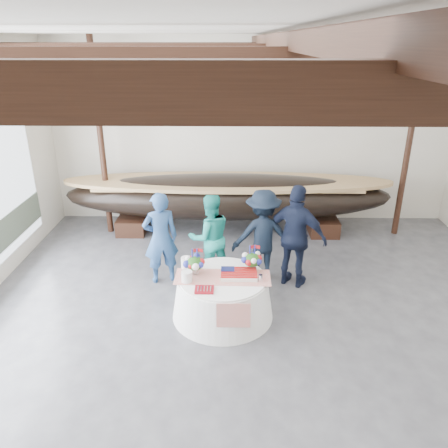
{
  "coord_description": "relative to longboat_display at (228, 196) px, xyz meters",
  "views": [
    {
      "loc": [
        -0.53,
        -4.83,
        4.39
      ],
      "look_at": [
        -0.65,
        2.9,
        1.11
      ],
      "focal_mm": 35.0,
      "sensor_mm": 36.0,
      "label": 1
    }
  ],
  "objects": [
    {
      "name": "floor",
      "position": [
        0.6,
        -5.03,
        -0.93
      ],
      "size": [
        10.0,
        12.0,
        0.01
      ],
      "primitive_type": "cube",
      "color": "#3D3D42",
      "rests_on": "ground"
    },
    {
      "name": "wall_back",
      "position": [
        0.6,
        0.97,
        1.32
      ],
      "size": [
        10.0,
        0.02,
        4.5
      ],
      "primitive_type": "cube",
      "color": "silver",
      "rests_on": "ground"
    },
    {
      "name": "ceiling",
      "position": [
        0.6,
        -5.03,
        3.57
      ],
      "size": [
        10.0,
        12.0,
        0.01
      ],
      "primitive_type": "cube",
      "color": "white",
      "rests_on": "wall_back"
    },
    {
      "name": "pavilion_structure",
      "position": [
        0.6,
        -4.17,
        3.07
      ],
      "size": [
        9.8,
        11.76,
        4.5
      ],
      "color": "black",
      "rests_on": "ground"
    },
    {
      "name": "longboat_display",
      "position": [
        0.0,
        0.0,
        0.0
      ],
      "size": [
        7.78,
        1.56,
        1.46
      ],
      "color": "black",
      "rests_on": "ground"
    },
    {
      "name": "banquet_table",
      "position": [
        -0.05,
        -3.52,
        -0.56
      ],
      "size": [
        1.72,
        1.72,
        0.74
      ],
      "color": "white",
      "rests_on": "ground"
    },
    {
      "name": "tabletop_items",
      "position": [
        -0.07,
        -3.4,
        -0.04
      ],
      "size": [
        1.6,
        0.95,
        0.4
      ],
      "color": "red",
      "rests_on": "banquet_table"
    },
    {
      "name": "guest_woman_blue",
      "position": [
        -1.25,
        -2.37,
        -0.02
      ],
      "size": [
        0.77,
        0.63,
        1.83
      ],
      "primitive_type": "imported",
      "rotation": [
        0.0,
        0.0,
        3.47
      ],
      "color": "navy",
      "rests_on": "ground"
    },
    {
      "name": "guest_woman_teal",
      "position": [
        -0.32,
        -2.21,
        -0.06
      ],
      "size": [
        1.01,
        0.89,
        1.74
      ],
      "primitive_type": "imported",
      "rotation": [
        0.0,
        0.0,
        3.46
      ],
      "color": "teal",
      "rests_on": "ground"
    },
    {
      "name": "guest_man_left",
      "position": [
        0.69,
        -2.21,
        -0.02
      ],
      "size": [
        1.24,
        0.78,
        1.83
      ],
      "primitive_type": "imported",
      "rotation": [
        0.0,
        0.0,
        3.23
      ],
      "color": "black",
      "rests_on": "ground"
    },
    {
      "name": "guest_man_right",
      "position": [
        1.3,
        -2.46,
        0.07
      ],
      "size": [
        1.27,
        0.99,
        2.0
      ],
      "primitive_type": "imported",
      "rotation": [
        0.0,
        0.0,
        2.65
      ],
      "color": "black",
      "rests_on": "ground"
    }
  ]
}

